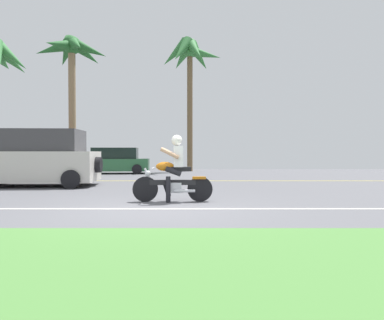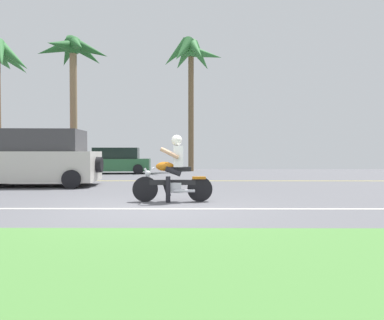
{
  "view_description": "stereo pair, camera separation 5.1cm",
  "coord_description": "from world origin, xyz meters",
  "px_view_note": "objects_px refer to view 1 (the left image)",
  "views": [
    {
      "loc": [
        0.89,
        -7.64,
        1.25
      ],
      "look_at": [
        0.88,
        3.48,
        0.99
      ],
      "focal_mm": 32.86,
      "sensor_mm": 36.0,
      "label": 1
    },
    {
      "loc": [
        0.94,
        -7.64,
        1.25
      ],
      "look_at": [
        0.88,
        3.48,
        0.99
      ],
      "focal_mm": 32.86,
      "sensor_mm": 36.0,
      "label": 2
    }
  ],
  "objects_px": {
    "suv_nearby": "(35,159)",
    "parked_car_1": "(113,161)",
    "parked_car_0": "(19,162)",
    "palm_tree_2": "(190,60)",
    "motorcyclist": "(174,174)",
    "palm_tree_1": "(72,56)"
  },
  "relations": [
    {
      "from": "motorcyclist",
      "to": "palm_tree_1",
      "type": "distance_m",
      "value": 16.64
    },
    {
      "from": "palm_tree_1",
      "to": "parked_car_1",
      "type": "bearing_deg",
      "value": -31.98
    },
    {
      "from": "parked_car_0",
      "to": "parked_car_1",
      "type": "distance_m",
      "value": 5.19
    },
    {
      "from": "palm_tree_1",
      "to": "palm_tree_2",
      "type": "distance_m",
      "value": 7.47
    },
    {
      "from": "parked_car_0",
      "to": "palm_tree_2",
      "type": "xyz_separation_m",
      "value": [
        9.66,
        3.07,
        6.55
      ]
    },
    {
      "from": "palm_tree_1",
      "to": "palm_tree_2",
      "type": "relative_size",
      "value": 1.01
    },
    {
      "from": "suv_nearby",
      "to": "palm_tree_1",
      "type": "distance_m",
      "value": 11.54
    },
    {
      "from": "motorcyclist",
      "to": "palm_tree_2",
      "type": "distance_m",
      "value": 15.56
    },
    {
      "from": "motorcyclist",
      "to": "palm_tree_1",
      "type": "xyz_separation_m",
      "value": [
        -7.12,
        13.51,
        6.61
      ]
    },
    {
      "from": "motorcyclist",
      "to": "parked_car_0",
      "type": "relative_size",
      "value": 0.47
    },
    {
      "from": "motorcyclist",
      "to": "parked_car_1",
      "type": "xyz_separation_m",
      "value": [
        -4.19,
        11.68,
        -0.0
      ]
    },
    {
      "from": "parked_car_0",
      "to": "palm_tree_1",
      "type": "relative_size",
      "value": 0.49
    },
    {
      "from": "parked_car_0",
      "to": "palm_tree_1",
      "type": "distance_m",
      "value": 7.42
    },
    {
      "from": "motorcyclist",
      "to": "parked_car_1",
      "type": "height_order",
      "value": "motorcyclist"
    },
    {
      "from": "parked_car_1",
      "to": "parked_car_0",
      "type": "bearing_deg",
      "value": -172.9
    },
    {
      "from": "motorcyclist",
      "to": "parked_car_0",
      "type": "xyz_separation_m",
      "value": [
        -9.34,
        11.04,
        -0.02
      ]
    },
    {
      "from": "parked_car_0",
      "to": "palm_tree_2",
      "type": "bearing_deg",
      "value": 17.64
    },
    {
      "from": "parked_car_1",
      "to": "palm_tree_2",
      "type": "relative_size",
      "value": 0.52
    },
    {
      "from": "motorcyclist",
      "to": "palm_tree_2",
      "type": "height_order",
      "value": "palm_tree_2"
    },
    {
      "from": "parked_car_0",
      "to": "palm_tree_1",
      "type": "bearing_deg",
      "value": 47.98
    },
    {
      "from": "parked_car_1",
      "to": "palm_tree_1",
      "type": "xyz_separation_m",
      "value": [
        -2.93,
        1.83,
        6.62
      ]
    },
    {
      "from": "suv_nearby",
      "to": "parked_car_1",
      "type": "distance_m",
      "value": 7.73
    }
  ]
}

